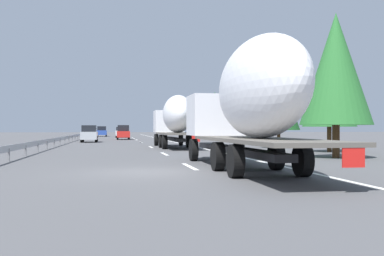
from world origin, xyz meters
name	(u,v)px	position (x,y,z in m)	size (l,w,h in m)	color
ground_plane	(124,141)	(40.00, 0.00, 0.00)	(260.00, 260.00, 0.00)	#4C4C4F
lane_stripe_0	(190,166)	(2.00, -1.80, 0.00)	(3.20, 0.20, 0.01)	white
lane_stripe_1	(165,154)	(11.16, -1.80, 0.00)	(3.20, 0.20, 0.01)	white
lane_stripe_2	(151,147)	(21.43, -1.80, 0.00)	(3.20, 0.20, 0.01)	white
lane_stripe_3	(141,142)	(34.44, -1.80, 0.00)	(3.20, 0.20, 0.01)	white
lane_stripe_4	(141,142)	(35.54, -1.80, 0.00)	(3.20, 0.20, 0.01)	white
lane_stripe_5	(137,140)	(45.08, -1.80, 0.00)	(3.20, 0.20, 0.01)	white
lane_stripe_6	(134,139)	(52.75, -1.80, 0.00)	(3.20, 0.20, 0.01)	white
lane_stripe_7	(132,138)	(59.23, -1.80, 0.00)	(3.20, 0.20, 0.01)	white
edge_line_right	(164,140)	(45.00, -5.50, 0.00)	(110.00, 0.20, 0.01)	white
truck_lead	(175,119)	(19.81, -3.60, 2.31)	(12.21, 2.55, 4.05)	silver
truck_trailing	(249,100)	(-0.18, -3.60, 2.57)	(13.99, 2.55, 4.58)	silver
car_blue_sedan	(102,131)	(71.32, 3.40, 0.96)	(4.46, 1.82, 1.93)	#28479E
car_silver_hatch	(89,134)	(35.57, 3.86, 0.94)	(4.16, 1.75, 1.87)	#ADB2B7
car_red_compact	(123,132)	(47.36, -0.08, 0.98)	(4.48, 1.74, 1.98)	red
car_white_van	(121,132)	(60.96, 0.02, 0.91)	(4.30, 1.78, 1.78)	white
road_sign	(180,121)	(38.96, -6.70, 2.38)	(0.10, 0.90, 3.45)	gray
tree_0	(329,90)	(11.81, -12.67, 4.05)	(3.49, 3.49, 6.47)	#472D19
tree_1	(215,110)	(40.70, -11.50, 3.86)	(2.55, 2.55, 6.21)	#472D19
tree_2	(336,69)	(6.10, -10.20, 4.63)	(3.73, 3.73, 7.56)	#472D19
tree_3	(279,100)	(18.13, -11.57, 3.75)	(3.31, 3.31, 6.11)	#472D19
guardrail_median	(75,136)	(43.00, 6.00, 0.58)	(94.00, 0.10, 0.76)	#9EA0A5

